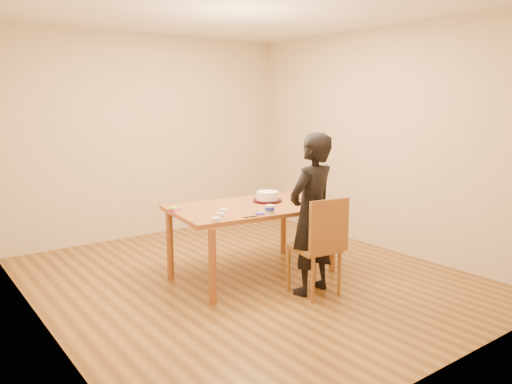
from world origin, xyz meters
TOP-DOWN VIEW (x-y plane):
  - room_shell at (0.00, 0.34)m, footprint 4.00×4.50m
  - dining_table at (0.11, 0.07)m, footprint 1.80×1.19m
  - dining_chair at (0.26, -0.71)m, footprint 0.45×0.45m
  - cake_plate at (0.35, 0.13)m, footprint 0.31×0.31m
  - cake at (0.35, 0.13)m, footprint 0.24×0.24m
  - frosting_dome at (0.35, 0.13)m, footprint 0.23×0.23m
  - frosting_tub at (0.04, -0.30)m, footprint 0.08×0.08m
  - frosting_lid at (-0.07, -0.30)m, footprint 0.09×0.09m
  - frosting_dollop at (-0.07, -0.30)m, footprint 0.04×0.04m
  - ramekin_green at (-0.57, -0.30)m, footprint 0.08×0.08m
  - ramekin_yellow at (-0.32, -0.03)m, footprint 0.07×0.07m
  - ramekin_multi at (-0.44, -0.16)m, footprint 0.07×0.07m
  - candy_box_pink at (-0.67, 0.32)m, footprint 0.15×0.12m
  - candy_box_green at (-0.67, 0.32)m, footprint 0.13×0.12m
  - spatula at (-0.22, -0.35)m, footprint 0.15×0.03m
  - person at (0.26, -0.66)m, footprint 0.62×0.46m

SIDE VIEW (x-z plane):
  - dining_chair at x=0.26m, z-range 0.43..0.47m
  - dining_table at x=0.11m, z-range 0.71..0.75m
  - frosting_lid at x=-0.07m, z-range 0.75..0.76m
  - spatula at x=-0.22m, z-range 0.75..0.76m
  - candy_box_pink at x=-0.67m, z-range 0.75..0.77m
  - cake_plate at x=0.35m, z-range 0.75..0.77m
  - frosting_dollop at x=-0.07m, z-range 0.76..0.78m
  - ramekin_yellow at x=-0.32m, z-range 0.75..0.79m
  - ramekin_multi at x=-0.44m, z-range 0.75..0.79m
  - ramekin_green at x=-0.57m, z-range 0.75..0.79m
  - person at x=0.26m, z-range 0.00..1.54m
  - candy_box_green at x=-0.67m, z-range 0.77..0.79m
  - frosting_tub at x=0.04m, z-range 0.75..0.82m
  - cake at x=0.35m, z-range 0.77..0.85m
  - frosting_dome at x=0.35m, z-range 0.85..0.88m
  - room_shell at x=0.00m, z-range 0.00..2.70m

